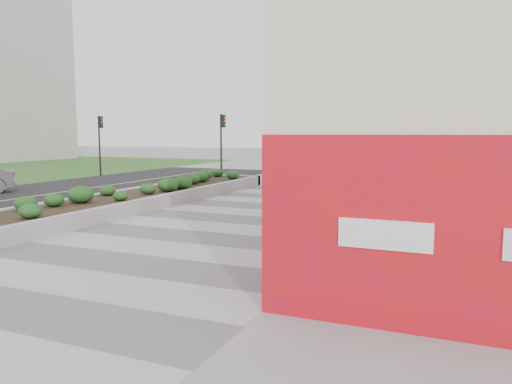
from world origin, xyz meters
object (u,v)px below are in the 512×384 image
traffic_signal_near (222,137)px  traffic_signal_far (100,137)px  planter (147,194)px  skateboarder (332,185)px

traffic_signal_near → traffic_signal_far: bearing=-176.9°
planter → traffic_signal_near: size_ratio=4.29×
traffic_signal_far → planter: bearing=-42.5°
traffic_signal_near → planter: bearing=-80.7°
traffic_signal_far → skateboarder: size_ratio=3.08×
traffic_signal_near → traffic_signal_far: (-9.20, -0.50, 0.00)m
planter → traffic_signal_near: traffic_signal_near is taller
skateboarder → traffic_signal_near: bearing=139.2°
planter → traffic_signal_near: 10.90m
traffic_signal_far → skateboarder: traffic_signal_far is taller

